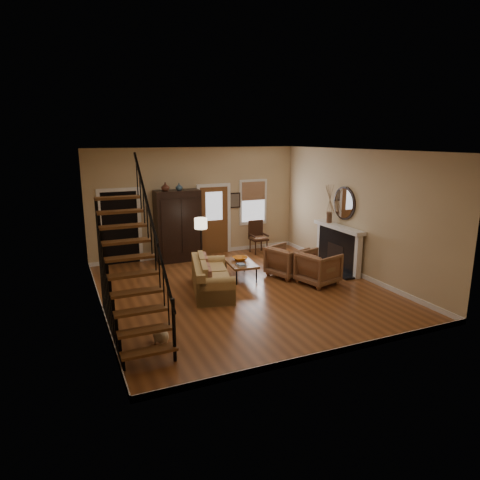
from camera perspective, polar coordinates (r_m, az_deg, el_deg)
name	(u,v)px	position (r m, az deg, el deg)	size (l,w,h in m)	color
room	(202,218)	(11.39, -5.12, 2.97)	(7.00, 7.33, 3.30)	brown
staircase	(131,251)	(7.91, -14.37, -1.42)	(0.94, 2.80, 3.20)	brown
fireplace	(339,243)	(12.07, 13.10, -0.46)	(0.33, 1.95, 2.30)	black
armoire	(178,226)	(12.70, -8.29, 1.89)	(1.30, 0.60, 2.10)	black
vase_a	(165,187)	(12.34, -9.93, 7.01)	(0.24, 0.24, 0.25)	#4C2619
vase_b	(179,187)	(12.44, -8.13, 7.04)	(0.20, 0.20, 0.21)	#334C60
sofa	(212,277)	(10.17, -3.77, -4.95)	(0.85, 1.96, 0.73)	tan
coffee_table	(241,270)	(11.17, 0.09, -4.02)	(0.66, 1.12, 0.43)	brown
bowl	(240,259)	(11.24, 0.01, -2.50)	(0.38, 0.38, 0.09)	orange
books	(241,265)	(10.79, 0.14, -3.31)	(0.21, 0.28, 0.05)	beige
armchair_left	(318,268)	(10.87, 10.40, -3.68)	(0.87, 0.90, 0.82)	brown
armchair_right	(287,261)	(11.35, 6.25, -2.82)	(0.86, 0.89, 0.81)	brown
floor_lamp	(201,245)	(11.58, -5.19, -0.71)	(0.34, 0.34, 1.49)	black
side_chair	(259,237)	(13.51, 2.49, 0.38)	(0.54, 0.54, 1.02)	#371D11
dog	(161,336)	(7.88, -10.51, -12.52)	(0.24, 0.41, 0.30)	beige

